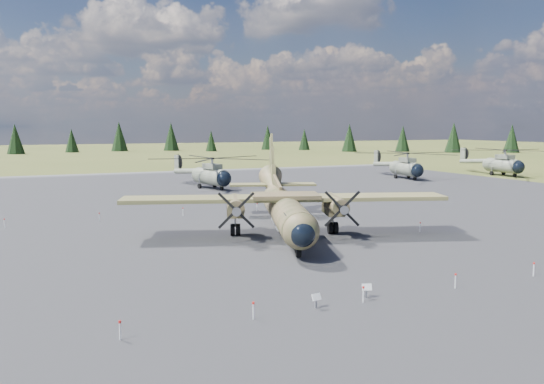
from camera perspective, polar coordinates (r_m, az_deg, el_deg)
name	(u,v)px	position (r m, az deg, el deg)	size (l,w,h in m)	color
ground	(237,250)	(38.78, -3.81, -6.24)	(500.00, 500.00, 0.00)	brown
apron	(199,226)	(48.11, -7.82, -3.68)	(120.00, 120.00, 0.04)	#5A595E
transport_plane	(284,204)	(44.12, 1.29, -1.30)	(25.89, 23.07, 8.68)	#3B4123
helicopter_near	(211,166)	(76.52, -6.63, 2.75)	(21.58, 22.66, 4.53)	gray
helicopter_mid	(406,160)	(93.28, 14.20, 3.35)	(19.63, 21.87, 4.54)	gray
helicopter_far	(503,157)	(105.17, 23.58, 3.47)	(20.38, 22.97, 4.80)	gray
info_placard_left	(316,298)	(26.64, 4.78, -11.35)	(0.51, 0.27, 0.76)	gray
info_placard_right	(367,289)	(28.44, 10.15, -10.20)	(0.54, 0.36, 0.79)	gray
barrier_fence	(231,244)	(38.44, -4.42, -5.58)	(33.12, 29.62, 0.85)	white
treeline	(267,189)	(35.10, -0.49, 0.38)	(338.62, 339.00, 10.91)	black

